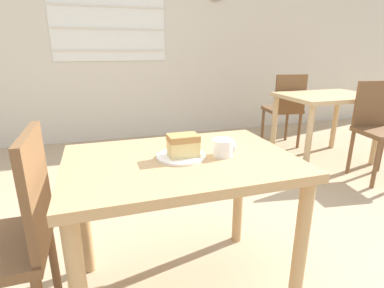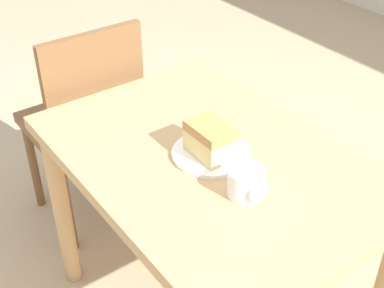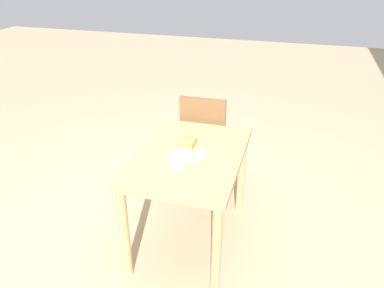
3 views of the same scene
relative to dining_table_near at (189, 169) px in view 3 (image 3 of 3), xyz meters
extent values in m
plane|color=tan|center=(0.10, -0.13, -0.60)|extent=(14.00, 14.00, 0.00)
cube|color=tan|center=(0.00, 0.00, 0.09)|extent=(0.99, 0.69, 0.04)
cylinder|color=tan|center=(-0.45, -0.30, -0.26)|extent=(0.06, 0.06, 0.68)
cylinder|color=tan|center=(0.45, -0.30, -0.26)|extent=(0.06, 0.06, 0.68)
cylinder|color=tan|center=(-0.45, 0.30, -0.26)|extent=(0.06, 0.06, 0.68)
cylinder|color=tan|center=(0.45, 0.30, -0.26)|extent=(0.06, 0.06, 0.68)
cube|color=brown|center=(-0.75, -0.06, -0.15)|extent=(0.39, 0.39, 0.04)
cylinder|color=brown|center=(-0.92, 0.11, -0.39)|extent=(0.04, 0.04, 0.43)
cylinder|color=brown|center=(-0.92, -0.23, -0.39)|extent=(0.04, 0.04, 0.43)
cylinder|color=brown|center=(-0.59, 0.11, -0.39)|extent=(0.04, 0.04, 0.43)
cylinder|color=brown|center=(-0.59, -0.23, -0.39)|extent=(0.04, 0.04, 0.43)
cube|color=brown|center=(-0.57, -0.06, 0.08)|extent=(0.03, 0.37, 0.42)
cylinder|color=white|center=(0.00, 0.00, 0.12)|extent=(0.22, 0.22, 0.01)
cube|color=#E0C67F|center=(0.01, -0.01, 0.16)|extent=(0.13, 0.09, 0.07)
cube|color=#B27F47|center=(0.01, -0.01, 0.21)|extent=(0.13, 0.09, 0.03)
cylinder|color=white|center=(0.19, -0.03, 0.15)|extent=(0.09, 0.09, 0.08)
torus|color=white|center=(0.23, -0.03, 0.15)|extent=(0.02, 0.06, 0.06)
camera|label=1|loc=(-0.33, -1.19, 0.57)|focal=28.00mm
camera|label=2|loc=(0.94, -0.75, 0.99)|focal=50.00mm
camera|label=3|loc=(2.08, 0.62, 1.33)|focal=35.00mm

